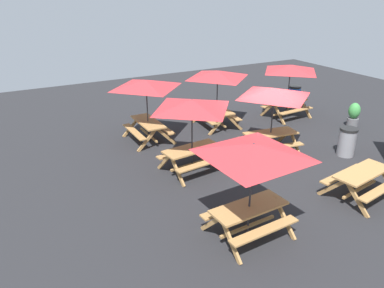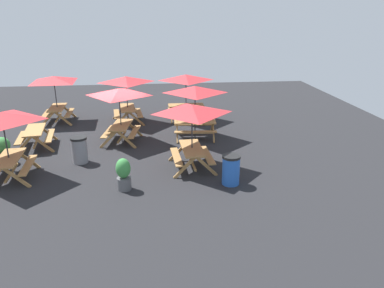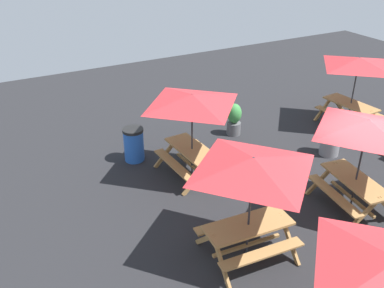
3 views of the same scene
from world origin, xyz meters
name	(u,v)px [view 3 (image 3 of 3)]	position (x,y,z in m)	size (l,w,h in m)	color
ground_plane	(355,205)	(0.00, 0.00, 0.00)	(26.55, 26.55, 0.00)	#232326
picnic_table_0	(192,106)	(-3.15, -2.78, 1.99)	(2.10, 2.10, 2.34)	#A87A44
picnic_table_3	(366,132)	(-0.03, -0.11, 1.99)	(2.26, 2.26, 2.34)	#A87A44
picnic_table_4	(358,67)	(-3.43, 3.28, 1.99)	(2.15, 2.15, 2.34)	#A87A44
picnic_table_6	(252,172)	(0.15, -3.27, 1.99)	(2.13, 2.13, 2.34)	#A87A44
trash_bin_gray	(331,139)	(-2.20, 1.25, 0.49)	(0.59, 0.59, 0.98)	gray
trash_bin_blue	(134,144)	(-4.58, -3.88, 0.49)	(0.59, 0.59, 0.98)	blue
potted_plant_0	(234,119)	(-4.62, -0.49, 0.53)	(0.46, 0.46, 1.04)	#59595B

